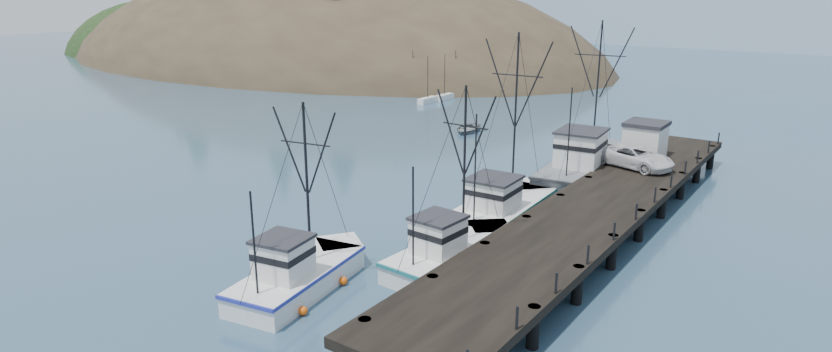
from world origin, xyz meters
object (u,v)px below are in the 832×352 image
(trawler_near, at_px, (453,251))
(work_vessel, at_px, (586,166))
(trawler_mid, at_px, (301,273))
(motorboat, at_px, (468,132))
(pier, at_px, (599,207))
(trawler_far, at_px, (504,206))
(pier_shed, at_px, (645,139))
(pickup_truck, at_px, (635,157))

(trawler_near, height_order, work_vessel, work_vessel)
(trawler_mid, xyz_separation_m, motorboat, (-12.14, 37.20, -0.82))
(pier, xyz_separation_m, trawler_far, (-6.05, -1.14, -0.87))
(trawler_mid, bearing_deg, work_vessel, 79.50)
(trawler_mid, bearing_deg, motorboat, 108.08)
(work_vessel, bearing_deg, motorboat, 148.78)
(pier_shed, relative_size, pickup_truck, 0.55)
(trawler_far, height_order, pier_shed, trawler_far)
(trawler_near, xyz_separation_m, pickup_truck, (4.06, 18.98, 1.99))
(trawler_far, bearing_deg, pickup_truck, 63.20)
(trawler_mid, height_order, motorboat, trawler_mid)
(pier, distance_m, trawler_near, 10.78)
(trawler_mid, xyz_separation_m, pickup_truck, (8.95, 25.92, 1.99))
(pier, relative_size, pier_shed, 13.75)
(trawler_mid, distance_m, motorboat, 39.14)
(trawler_far, height_order, motorboat, trawler_far)
(pier_shed, distance_m, motorboat, 22.29)
(pier, distance_m, pier_shed, 13.27)
(trawler_near, height_order, trawler_far, trawler_far)
(pier_shed, xyz_separation_m, pickup_truck, (0.39, -3.74, -0.61))
(trawler_near, bearing_deg, trawler_far, 98.35)
(trawler_far, xyz_separation_m, pickup_truck, (5.31, 10.51, 1.99))
(pier_shed, bearing_deg, pier, -85.05)
(pier, distance_m, motorboat, 30.10)
(trawler_near, distance_m, pickup_truck, 19.51)
(trawler_mid, xyz_separation_m, work_vessel, (4.97, 26.83, 0.41))
(trawler_mid, relative_size, pickup_truck, 1.70)
(trawler_near, height_order, motorboat, trawler_near)
(trawler_near, bearing_deg, trawler_mid, -125.13)
(trawler_far, xyz_separation_m, motorboat, (-15.78, 21.78, -0.82))
(trawler_near, xyz_separation_m, motorboat, (-17.03, 30.26, -0.82))
(trawler_near, bearing_deg, pier, 63.42)
(pickup_truck, bearing_deg, pier, -159.58)
(trawler_far, relative_size, motorboat, 2.63)
(trawler_near, relative_size, trawler_far, 0.82)
(trawler_mid, bearing_deg, trawler_near, 54.87)
(work_vessel, xyz_separation_m, pier_shed, (3.59, 2.84, 2.19))
(trawler_near, bearing_deg, motorboat, 119.37)
(trawler_near, relative_size, work_vessel, 0.67)
(work_vessel, xyz_separation_m, pickup_truck, (3.97, -0.90, 1.58))
(trawler_near, xyz_separation_m, work_vessel, (0.09, 19.88, 0.41))
(trawler_far, xyz_separation_m, pier_shed, (4.92, 14.25, 2.60))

